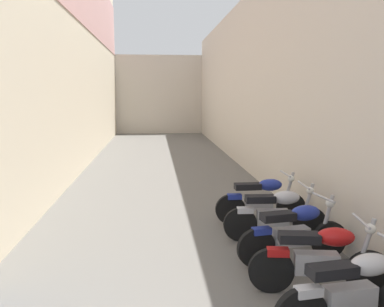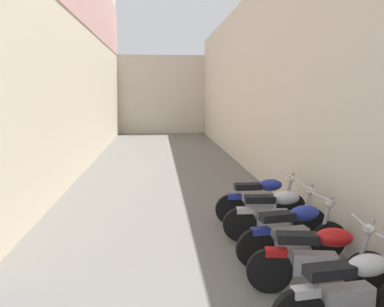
% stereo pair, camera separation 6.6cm
% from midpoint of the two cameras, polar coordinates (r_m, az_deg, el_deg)
% --- Properties ---
extents(ground_plane, '(40.66, 40.66, 0.00)m').
position_cam_midpoint_polar(ground_plane, '(11.50, -3.39, -4.35)').
color(ground_plane, '#66635E').
extents(building_left, '(0.45, 24.66, 8.78)m').
position_cam_midpoint_polar(building_left, '(13.55, -16.82, 16.16)').
color(building_left, beige).
rests_on(building_left, ground).
extents(building_right, '(0.45, 24.66, 5.80)m').
position_cam_midpoint_polar(building_right, '(13.59, 8.92, 9.91)').
color(building_right, beige).
rests_on(building_right, ground).
extents(building_far_end, '(8.47, 2.00, 4.96)m').
position_cam_midpoint_polar(building_far_end, '(26.53, -4.39, 8.47)').
color(building_far_end, beige).
rests_on(building_far_end, ground).
extents(motorcycle_third, '(1.84, 0.58, 1.04)m').
position_cam_midpoint_polar(motorcycle_third, '(4.82, 22.49, -17.87)').
color(motorcycle_third, black).
rests_on(motorcycle_third, ground).
extents(motorcycle_fourth, '(1.84, 0.58, 1.04)m').
position_cam_midpoint_polar(motorcycle_fourth, '(5.53, 18.22, -14.07)').
color(motorcycle_fourth, black).
rests_on(motorcycle_fourth, ground).
extents(motorcycle_fifth, '(1.84, 0.58, 1.04)m').
position_cam_midpoint_polar(motorcycle_fifth, '(6.38, 14.75, -10.83)').
color(motorcycle_fifth, black).
rests_on(motorcycle_fifth, ground).
extents(motorcycle_sixth, '(1.85, 0.58, 1.04)m').
position_cam_midpoint_polar(motorcycle_sixth, '(7.22, 12.22, -8.40)').
color(motorcycle_sixth, black).
rests_on(motorcycle_sixth, ground).
extents(motorcycle_seventh, '(1.85, 0.58, 1.04)m').
position_cam_midpoint_polar(motorcycle_seventh, '(8.11, 10.22, -6.44)').
color(motorcycle_seventh, black).
rests_on(motorcycle_seventh, ground).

